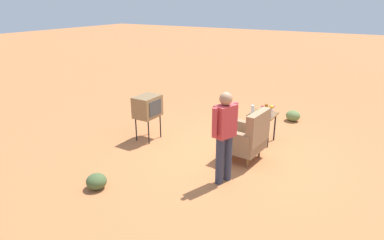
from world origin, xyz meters
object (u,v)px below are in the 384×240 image
armchair (247,137)px  bottle_tall_amber (266,111)px  bottle_short_clear (252,109)px  flower_vase (272,110)px  person_standing (225,132)px  tv_on_stand (147,107)px  side_table (263,118)px  soda_can_red (263,109)px  soda_can_blue (262,110)px

armchair → bottle_tall_amber: 0.89m
bottle_tall_amber → bottle_short_clear: bearing=-105.1°
armchair → flower_vase: 1.00m
person_standing → bottle_tall_amber: (-1.82, 0.11, -0.12)m
armchair → person_standing: 1.09m
tv_on_stand → flower_vase: (-1.07, 2.52, 0.04)m
side_table → tv_on_stand: size_ratio=0.65×
armchair → side_table: 1.05m
armchair → soda_can_red: size_ratio=8.69×
armchair → soda_can_red: (-1.21, -0.12, 0.23)m
armchair → bottle_tall_amber: size_ratio=3.53×
bottle_tall_amber → soda_can_red: bottle_tall_amber is taller
armchair → tv_on_stand: size_ratio=1.03×
tv_on_stand → bottle_short_clear: 2.34m
flower_vase → person_standing: bearing=-6.1°
side_table → bottle_tall_amber: 0.36m
side_table → soda_can_blue: 0.18m
armchair → tv_on_stand: 2.37m
side_table → bottle_short_clear: size_ratio=3.36×
soda_can_blue → armchair: bearing=4.9°
person_standing → bottle_tall_amber: 1.83m
bottle_short_clear → person_standing: bearing=6.7°
armchair → bottle_short_clear: armchair is taller
soda_can_blue → bottle_tall_amber: bottle_tall_amber is taller
soda_can_blue → flower_vase: (0.18, 0.27, 0.09)m
bottle_short_clear → bottle_tall_amber: bearing=74.9°
tv_on_stand → bottle_short_clear: (-1.05, 2.09, -0.01)m
bottle_tall_amber → soda_can_red: size_ratio=2.46×
soda_can_blue → soda_can_red: bearing=-164.7°
side_table → person_standing: person_standing is taller
armchair → soda_can_blue: (-1.11, -0.09, 0.23)m
side_table → soda_can_blue: size_ratio=5.51×
person_standing → side_table: bearing=-179.5°
tv_on_stand → bottle_short_clear: tv_on_stand is taller
person_standing → bottle_short_clear: person_standing is taller
bottle_short_clear → tv_on_stand: bearing=-63.4°
tv_on_stand → person_standing: (0.86, 2.32, 0.16)m
side_table → tv_on_stand: tv_on_stand is taller
tv_on_stand → soda_can_blue: tv_on_stand is taller
person_standing → soda_can_red: 2.21m
person_standing → soda_can_red: bearing=-177.7°
soda_can_blue → bottle_tall_amber: size_ratio=0.41×
bottle_tall_amber → flower_vase: bearing=139.4°
person_standing → flower_vase: (-1.93, 0.20, -0.12)m
soda_can_blue → soda_can_red: (-0.10, -0.03, 0.00)m
bottle_short_clear → flower_vase: size_ratio=0.75×
armchair → tv_on_stand: bearing=-86.7°
soda_can_blue → bottle_short_clear: 0.26m
tv_on_stand → flower_vase: 2.74m
person_standing → soda_can_red: person_standing is taller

